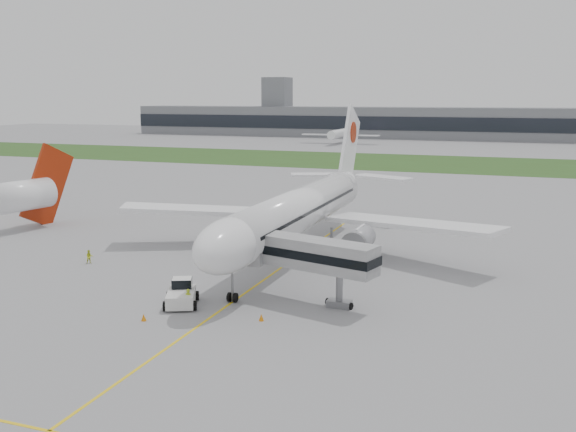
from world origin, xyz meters
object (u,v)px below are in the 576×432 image
(pushback_tug, at_px, (181,293))
(ground_crew_near, at_px, (188,299))
(jet_bridge, at_px, (303,253))
(neighbor_aircraft, at_px, (24,195))
(airliner, at_px, (301,208))

(pushback_tug, distance_m, ground_crew_near, 1.62)
(pushback_tug, height_order, jet_bridge, jet_bridge)
(pushback_tug, xyz_separation_m, neighbor_aircraft, (-37.91, 22.35, 4.03))
(pushback_tug, relative_size, jet_bridge, 0.37)
(pushback_tug, xyz_separation_m, jet_bridge, (10.30, 4.52, 3.61))
(pushback_tug, height_order, neighbor_aircraft, neighbor_aircraft)
(airliner, xyz_separation_m, ground_crew_near, (-2.87, -23.09, -4.71))
(ground_crew_near, bearing_deg, neighbor_aircraft, -34.67)
(jet_bridge, bearing_deg, ground_crew_near, -133.77)
(jet_bridge, bearing_deg, airliner, 124.12)
(jet_bridge, xyz_separation_m, neighbor_aircraft, (-48.21, 17.83, 0.42))
(airliner, relative_size, ground_crew_near, 28.35)
(pushback_tug, bearing_deg, ground_crew_near, -62.80)
(pushback_tug, xyz_separation_m, ground_crew_near, (1.26, -1.01, -0.09))
(airliner, height_order, pushback_tug, airliner)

